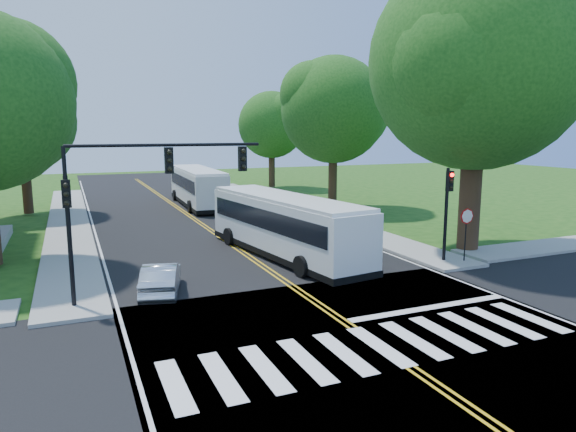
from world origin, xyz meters
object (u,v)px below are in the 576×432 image
dark_sedan (278,213)px  bus_lead (285,225)px  bus_follow (197,186)px  hatchback (161,279)px  suv (322,229)px  signal_nw (137,184)px  signal_ne (447,202)px

dark_sedan → bus_lead: bearing=56.8°
dark_sedan → bus_follow: bearing=-83.9°
hatchback → suv: bearing=-133.5°
signal_nw → dark_sedan: bearing=51.2°
bus_follow → suv: (3.34, -16.59, -0.99)m
signal_nw → dark_sedan: 18.05m
signal_nw → bus_lead: (7.53, 4.25, -2.75)m
bus_follow → hatchback: size_ratio=3.25×
signal_nw → suv: bearing=32.1°
signal_ne → suv: 7.88m
hatchback → dark_sedan: 16.73m
suv → dark_sedan: 6.86m
suv → dark_sedan: (0.04, 6.85, -0.10)m
signal_ne → hatchback: bearing=177.7°
bus_follow → dark_sedan: bearing=111.3°
hatchback → dark_sedan: bearing=-113.2°
signal_ne → suv: bearing=113.8°
signal_ne → hatchback: signal_ne is taller
signal_nw → suv: 13.52m
signal_nw → suv: size_ratio=1.51×
hatchback → signal_nw: bearing=49.0°
bus_lead → suv: 4.48m
suv → dark_sedan: bearing=-73.4°
signal_nw → hatchback: bearing=34.4°
signal_nw → bus_lead: bearing=29.4°
signal_ne → bus_follow: size_ratio=0.36×
signal_ne → bus_lead: signal_ne is taller
signal_ne → bus_follow: bearing=105.2°
signal_nw → suv: signal_nw is taller
signal_nw → signal_ne: bearing=0.0°
signal_ne → bus_lead: size_ratio=0.36×
bus_lead → dark_sedan: bus_lead is taller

